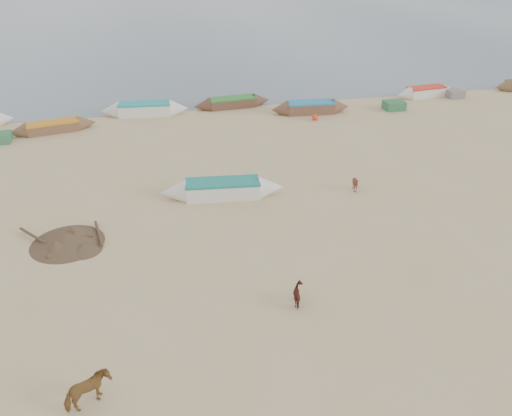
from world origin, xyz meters
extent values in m
plane|color=tan|center=(0.00, 0.00, 0.00)|extent=(140.00, 140.00, 0.00)
plane|color=slate|center=(0.00, 82.00, 0.01)|extent=(160.00, 160.00, 0.00)
imported|color=brown|center=(-6.89, -4.51, 0.56)|extent=(1.45, 1.18, 1.12)
imported|color=#5A2A1C|center=(5.89, 6.37, 0.41)|extent=(0.99, 0.97, 0.82)
imported|color=#58241C|center=(0.29, -1.59, 0.37)|extent=(0.79, 0.87, 0.74)
cone|color=brown|center=(-8.30, 4.55, 0.22)|extent=(4.18, 4.18, 0.45)
sphere|color=#EB3D16|center=(7.62, 17.62, 0.22)|extent=(0.44, 0.44, 0.44)
cube|color=slate|center=(-5.55, 22.16, 0.28)|extent=(1.20, 1.10, 0.56)
cube|color=#306A43|center=(14.35, 18.61, 0.32)|extent=(1.50, 1.20, 0.64)
cube|color=slate|center=(20.73, 20.45, 0.30)|extent=(1.30, 1.20, 0.60)
camera|label=1|loc=(-4.56, -15.10, 11.80)|focal=35.00mm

